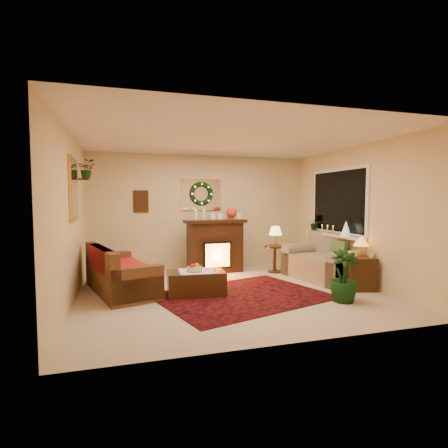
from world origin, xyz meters
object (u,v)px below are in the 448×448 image
object	(u,v)px
end_table_square	(359,274)
loveseat	(323,259)
coffee_table	(196,282)
fireplace	(215,247)
side_table_round	(275,258)
sofa	(121,267)

from	to	relation	value
end_table_square	loveseat	bearing A→B (deg)	103.41
coffee_table	end_table_square	bearing A→B (deg)	-4.55
loveseat	fireplace	bearing A→B (deg)	135.03
end_table_square	coffee_table	bearing A→B (deg)	171.17
side_table_round	end_table_square	bearing A→B (deg)	-64.46
end_table_square	coffee_table	xyz separation A→B (m)	(-2.85, 0.44, -0.06)
sofa	side_table_round	xyz separation A→B (m)	(3.21, 0.75, -0.10)
sofa	end_table_square	xyz separation A→B (m)	(4.04, -1.00, -0.16)
sofa	side_table_round	size ratio (longest dim) A/B	3.18
side_table_round	loveseat	bearing A→B (deg)	-55.05
sofa	end_table_square	size ratio (longest dim) A/B	3.22
fireplace	end_table_square	xyz separation A→B (m)	(2.08, -2.11, -0.28)
side_table_round	coffee_table	xyz separation A→B (m)	(-2.01, -1.31, -0.11)
end_table_square	sofa	bearing A→B (deg)	166.13
end_table_square	fireplace	bearing A→B (deg)	134.70
loveseat	end_table_square	world-z (taller)	loveseat
end_table_square	coffee_table	size ratio (longest dim) A/B	0.61
loveseat	coffee_table	xyz separation A→B (m)	(-2.65, -0.40, -0.21)
fireplace	side_table_round	xyz separation A→B (m)	(1.25, -0.36, -0.23)
fireplace	coffee_table	world-z (taller)	fireplace
loveseat	end_table_square	size ratio (longest dim) A/B	2.71
loveseat	coffee_table	bearing A→B (deg)	177.47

